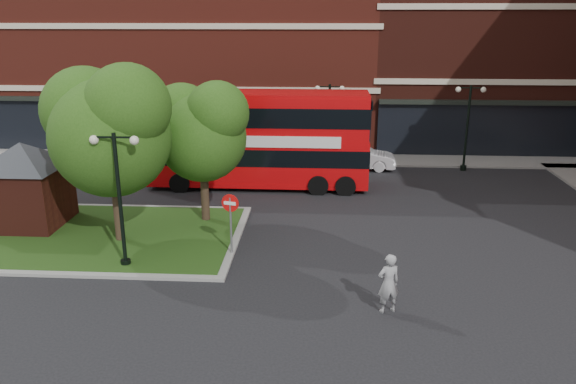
# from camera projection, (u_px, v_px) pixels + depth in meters

# --- Properties ---
(ground) EXTENTS (120.00, 120.00, 0.00)m
(ground) POSITION_uv_depth(u_px,v_px,m) (275.00, 274.00, 20.04)
(ground) COLOR black
(ground) RESTS_ON ground
(pavement_far) EXTENTS (44.00, 3.00, 0.12)m
(pavement_far) POSITION_uv_depth(u_px,v_px,m) (296.00, 159.00, 35.71)
(pavement_far) COLOR slate
(pavement_far) RESTS_ON ground
(terrace_far_left) EXTENTS (26.00, 12.00, 14.00)m
(terrace_far_left) POSITION_uv_depth(u_px,v_px,m) (193.00, 40.00, 41.20)
(terrace_far_left) COLOR maroon
(terrace_far_left) RESTS_ON ground
(terrace_far_right) EXTENTS (18.00, 12.00, 16.00)m
(terrace_far_right) POSITION_uv_depth(u_px,v_px,m) (499.00, 26.00, 39.65)
(terrace_far_right) COLOR #471911
(terrace_far_right) RESTS_ON ground
(traffic_island) EXTENTS (12.60, 7.60, 0.15)m
(traffic_island) POSITION_uv_depth(u_px,v_px,m) (90.00, 235.00, 23.32)
(traffic_island) COLOR gray
(traffic_island) RESTS_ON ground
(kiosk) EXTENTS (6.51, 6.51, 3.60)m
(kiosk) POSITION_uv_depth(u_px,v_px,m) (24.00, 176.00, 23.76)
(kiosk) COLOR #471911
(kiosk) RESTS_ON traffic_island
(tree_island_west) EXTENTS (5.40, 4.71, 7.21)m
(tree_island_west) POSITION_uv_depth(u_px,v_px,m) (108.00, 125.00, 21.41)
(tree_island_west) COLOR #2D2116
(tree_island_west) RESTS_ON ground
(tree_island_east) EXTENTS (4.46, 3.90, 6.29)m
(tree_island_east) POSITION_uv_depth(u_px,v_px,m) (200.00, 128.00, 23.77)
(tree_island_east) COLOR #2D2116
(tree_island_east) RESTS_ON ground
(lamp_island) EXTENTS (1.72, 0.36, 5.00)m
(lamp_island) POSITION_uv_depth(u_px,v_px,m) (119.00, 194.00, 19.68)
(lamp_island) COLOR black
(lamp_island) RESTS_ON ground
(lamp_far_left) EXTENTS (1.72, 0.36, 5.00)m
(lamp_far_left) POSITION_uv_depth(u_px,v_px,m) (329.00, 122.00, 32.86)
(lamp_far_left) COLOR black
(lamp_far_left) RESTS_ON ground
(lamp_far_right) EXTENTS (1.72, 0.36, 5.00)m
(lamp_far_right) POSITION_uv_depth(u_px,v_px,m) (468.00, 123.00, 32.41)
(lamp_far_right) COLOR black
(lamp_far_right) RESTS_ON ground
(bus) EXTENTS (11.60, 2.73, 4.42)m
(bus) POSITION_uv_depth(u_px,v_px,m) (257.00, 133.00, 29.35)
(bus) COLOR #C1070A
(bus) RESTS_ON ground
(woman) EXTENTS (0.82, 0.66, 1.94)m
(woman) POSITION_uv_depth(u_px,v_px,m) (388.00, 283.00, 17.19)
(woman) COLOR gray
(woman) RESTS_ON ground
(car_silver) EXTENTS (3.96, 1.64, 1.34)m
(car_silver) POSITION_uv_depth(u_px,v_px,m) (303.00, 155.00, 34.07)
(car_silver) COLOR #9DA0A4
(car_silver) RESTS_ON ground
(car_white) EXTENTS (4.54, 1.88, 1.46)m
(car_white) POSITION_uv_depth(u_px,v_px,m) (358.00, 157.00, 33.40)
(car_white) COLOR white
(car_white) RESTS_ON ground
(no_entry_sign) EXTENTS (0.67, 0.23, 2.46)m
(no_entry_sign) POSITION_uv_depth(u_px,v_px,m) (230.00, 212.00, 21.03)
(no_entry_sign) COLOR slate
(no_entry_sign) RESTS_ON ground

